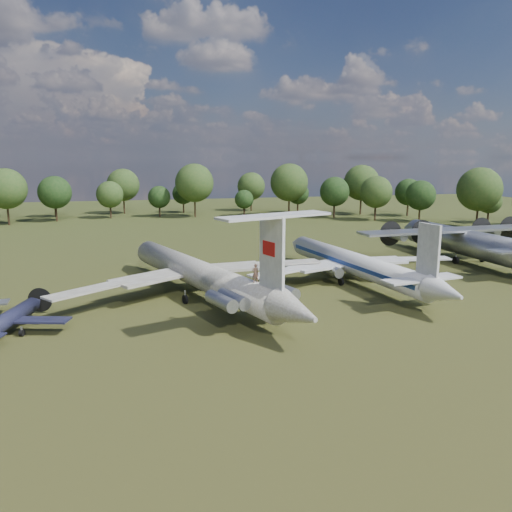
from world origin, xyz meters
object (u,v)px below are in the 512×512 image
object	(u,v)px
small_prop_west	(8,324)
person_on_il62	(255,273)
il62_airliner	(199,279)
tu104_jet	(353,267)
an12_transport	(466,246)

from	to	relation	value
small_prop_west	person_on_il62	bearing A→B (deg)	8.04
person_on_il62	small_prop_west	bearing A→B (deg)	-13.67
il62_airliner	tu104_jet	xyz separation A→B (m)	(21.65, 2.39, -0.21)
small_prop_west	an12_transport	bearing A→B (deg)	32.44
il62_airliner	an12_transport	size ratio (longest dim) A/B	1.15
tu104_jet	person_on_il62	world-z (taller)	person_on_il62
tu104_jet	an12_transport	size ratio (longest dim) A/B	1.02
il62_airliner	an12_transport	bearing A→B (deg)	-5.64
tu104_jet	an12_transport	xyz separation A→B (m)	(23.84, 8.32, 0.61)
an12_transport	tu104_jet	bearing A→B (deg)	-163.22
tu104_jet	person_on_il62	size ratio (longest dim) A/B	22.13
an12_transport	small_prop_west	distance (m)	68.20
il62_airliner	person_on_il62	size ratio (longest dim) A/B	24.85
il62_airliner	small_prop_west	bearing A→B (deg)	-174.34
person_on_il62	an12_transport	bearing A→B (deg)	-157.07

